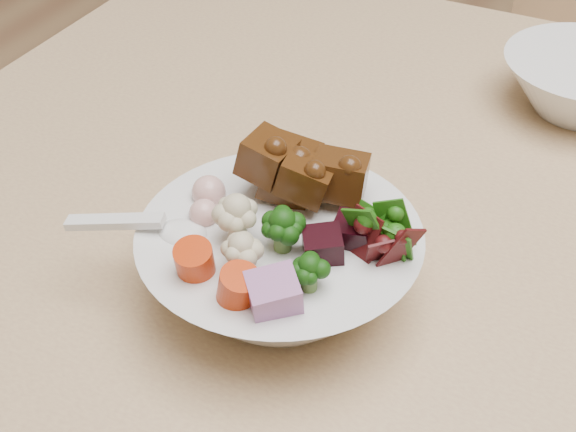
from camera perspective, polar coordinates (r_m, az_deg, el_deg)
The scene contains 2 objects.
food_bowl at distance 0.55m, azimuth -0.39°, elevation -3.06°, with size 0.19×0.19×0.11m.
soup_spoon at distance 0.55m, azimuth -8.73°, elevation -1.06°, with size 0.10×0.05×0.02m.
Camera 1 is at (-0.28, -0.50, 1.11)m, focal length 50.00 mm.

